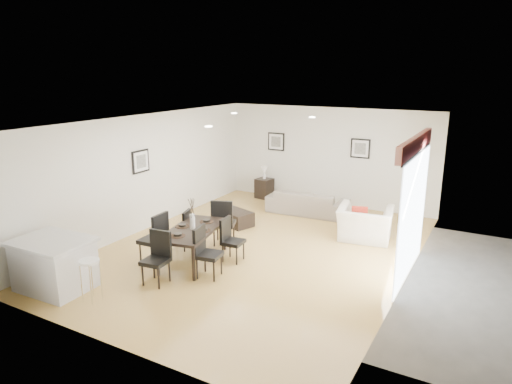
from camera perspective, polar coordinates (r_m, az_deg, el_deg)
The scene contains 26 objects.
ground at distance 9.68m, azimuth 0.35°, elevation -7.25°, with size 8.00×8.00×0.00m, color #DEB35B.
wall_back at distance 12.82m, azimuth 9.01°, elevation 4.41°, with size 6.00×0.04×2.70m, color silver.
wall_front at distance 6.22m, azimuth -17.79°, elevation -7.59°, with size 6.00×0.04×2.70m, color silver.
wall_left at distance 10.97m, azimuth -13.53°, elevation 2.40°, with size 0.04×8.00×2.70m, color silver.
wall_right at distance 8.29m, azimuth 18.87°, elevation -2.03°, with size 0.04×8.00×2.70m, color silver.
ceiling at distance 9.01m, azimuth 0.38°, elevation 8.85°, with size 6.00×8.00×0.02m, color white.
sofa at distance 12.06m, azimuth 6.44°, elevation -1.28°, with size 2.10×0.82×0.61m, color gray.
armchair at distance 10.40m, azimuth 13.46°, elevation -3.87°, with size 1.16×1.01×0.75m, color beige.
dining_table at distance 8.98m, azimuth -7.89°, elevation -4.97°, with size 1.15×1.78×0.69m.
dining_chair_wnear at distance 9.05m, azimuth -12.35°, elevation -5.35°, with size 0.48×0.48×1.03m.
dining_chair_wfar at distance 9.69m, azimuth -9.13°, elevation -4.42°, with size 0.47×0.47×0.85m.
dining_chair_enear at distance 8.37m, azimuth -6.42°, elevation -7.10°, with size 0.49×0.49×0.95m.
dining_chair_efar at distance 9.02m, azimuth -3.31°, elevation -5.64°, with size 0.42×0.42×0.87m.
dining_chair_head at distance 8.29m, azimuth -12.16°, elevation -7.60°, with size 0.47×0.47×0.94m.
dining_chair_foot at distance 9.76m, azimuth -4.15°, elevation -3.50°, with size 0.60×0.60×1.03m.
vase at distance 8.88m, azimuth -7.96°, elevation -3.02°, with size 0.79×1.21×0.62m.
coffee_table at distance 11.16m, azimuth -2.64°, elevation -3.23°, with size 0.88×0.53×0.35m, color black.
side_table at distance 13.47m, azimuth 1.04°, elevation 0.47°, with size 0.43×0.43×0.58m, color black.
table_lamp at distance 13.35m, azimuth 1.05°, elevation 2.65°, with size 0.19×0.19×0.36m.
cushion at distance 10.26m, azimuth 12.80°, elevation -2.76°, with size 0.35×0.11×0.35m, color maroon.
kitchen_island at distance 8.62m, azimuth -23.92°, elevation -8.23°, with size 1.31×1.03×0.89m.
bar_stool at distance 7.91m, azimuth -20.09°, elevation -8.66°, with size 0.33×0.33×0.71m.
framed_print_back_left at distance 13.37m, azimuth 2.54°, elevation 6.31°, with size 0.52×0.04×0.52m.
framed_print_back_right at distance 12.47m, azimuth 12.91°, elevation 5.32°, with size 0.52×0.04×0.52m.
framed_print_left_wall at distance 10.75m, azimuth -14.22°, elevation 3.73°, with size 0.04×0.52×0.52m.
sliding_door at distance 8.51m, azimuth 19.13°, elevation 0.56°, with size 0.12×2.70×2.57m.
Camera 1 is at (4.30, -7.86, 3.66)m, focal length 32.00 mm.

